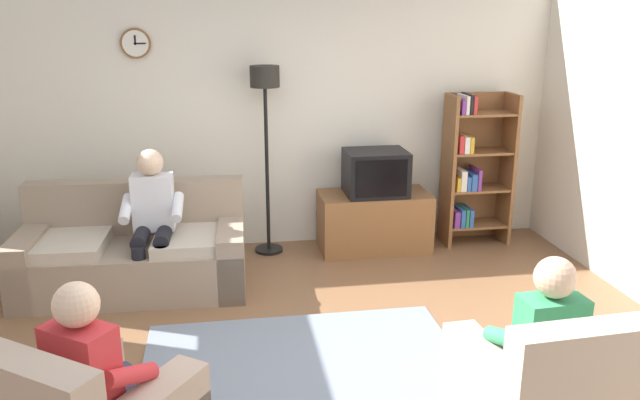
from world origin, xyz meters
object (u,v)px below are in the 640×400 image
Objects in this scene: bookshelf at (472,169)px; armchair_near_bookshelf at (542,399)px; person_on_couch at (152,215)px; tv at (376,173)px; tv_stand at (374,221)px; floor_lamp at (265,108)px; couch at (134,255)px; person_in_right_armchair at (539,339)px; person_in_left_armchair at (98,372)px.

armchair_near_bookshelf is (-0.86, -3.20, -0.50)m from bookshelf.
armchair_near_bookshelf is at bearing -46.51° from person_on_couch.
bookshelf is (1.04, 0.10, -0.02)m from tv.
floor_lamp is at bearing 174.68° from tv_stand.
bookshelf is at bearing 14.39° from person_on_couch.
couch is 1.82m from floor_lamp.
floor_lamp is at bearing 30.51° from couch.
person_in_left_armchair is at bearing 178.96° from person_in_right_armchair.
tv_stand is 0.98× the size of person_in_right_armchair.
tv_stand is 1.57m from floor_lamp.
tv_stand is at bearing 54.35° from person_in_left_armchair.
floor_lamp is (-2.11, 0.03, 0.66)m from bookshelf.
person_in_right_armchair is at bearing -45.49° from person_on_couch.
armchair_near_bookshelf is 0.33m from person_in_right_armchair.
bookshelf reaches higher than armchair_near_bookshelf.
bookshelf is at bearing 74.49° from person_in_right_armchair.
floor_lamp reaches higher than couch.
tv is 0.54× the size of person_in_right_armchair.
couch is at bearing 150.48° from person_on_couch.
person_on_couch is at bearing -165.61° from bookshelf.
person_in_right_armchair reaches higher than tv.
tv_stand is 3.06m from person_in_right_armchair.
armchair_near_bookshelf is at bearing -68.86° from floor_lamp.
floor_lamp is (-1.06, 0.10, 1.16)m from tv_stand.
bookshelf is at bearing 4.00° from tv_stand.
bookshelf is at bearing 43.87° from person_in_left_armchair.
bookshelf is at bearing 5.33° from tv.
tv is 3.03m from person_in_right_armchair.
floor_lamp reaches higher than bookshelf.
bookshelf is 3.35m from armchair_near_bookshelf.
tv_stand is 0.71× the size of bookshelf.
bookshelf is 1.39× the size of person_in_left_armchair.
tv reaches higher than couch.
floor_lamp is (1.22, 0.72, 1.14)m from couch.
floor_lamp is 1.65× the size of person_in_left_armchair.
floor_lamp reaches higher than tv.
person_in_left_armchair reaches higher than armchair_near_bookshelf.
tv_stand is 0.89× the size of person_on_couch.
person_on_couch is 1.11× the size of person_in_left_armchair.
bookshelf reaches higher than person_in_left_armchair.
bookshelf is (3.33, 0.69, 0.47)m from couch.
person_in_right_armchair is at bearing -86.61° from tv_stand.
couch is at bearing 93.23° from person_in_left_armchair.
floor_lamp is (-1.06, 0.12, 0.64)m from tv.
person_in_right_armchair is (0.18, -3.04, 0.31)m from tv_stand.
couch is 2.37m from tv_stand.
bookshelf is at bearing 11.78° from couch.
tv is at bearing -174.67° from bookshelf.
person_on_couch is (-2.28, 2.40, 0.41)m from armchair_near_bookshelf.
tv_stand is at bearing 93.39° from armchair_near_bookshelf.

